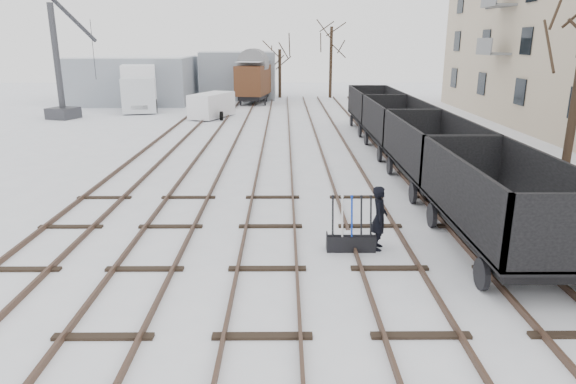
# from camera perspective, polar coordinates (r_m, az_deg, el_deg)

# --- Properties ---
(ground) EXTENTS (120.00, 120.00, 0.00)m
(ground) POSITION_cam_1_polar(r_m,az_deg,el_deg) (12.71, -2.31, -8.63)
(ground) COLOR white
(ground) RESTS_ON ground
(tracks) EXTENTS (13.90, 52.00, 0.16)m
(tracks) POSITION_cam_1_polar(r_m,az_deg,el_deg) (25.74, -1.35, 4.50)
(tracks) COLOR black
(tracks) RESTS_ON ground
(shed_left) EXTENTS (10.00, 8.00, 4.10)m
(shed_left) POSITION_cam_1_polar(r_m,az_deg,el_deg) (49.48, -16.52, 11.87)
(shed_left) COLOR gray
(shed_left) RESTS_ON ground
(shed_right) EXTENTS (7.00, 6.00, 4.50)m
(shed_right) POSITION_cam_1_polar(r_m,az_deg,el_deg) (51.80, -5.45, 12.85)
(shed_right) COLOR gray
(shed_right) RESTS_ON ground
(ground_frame) EXTENTS (1.30, 0.43, 1.49)m
(ground_frame) POSITION_cam_1_polar(r_m,az_deg,el_deg) (13.83, 6.99, -5.33)
(ground_frame) COLOR black
(ground_frame) RESTS_ON ground
(worker) EXTENTS (0.54, 0.71, 1.74)m
(worker) POSITION_cam_1_polar(r_m,az_deg,el_deg) (13.83, 10.11, -2.86)
(worker) COLOR black
(worker) RESTS_ON ground
(freight_wagon_a) EXTENTS (2.53, 6.32, 2.58)m
(freight_wagon_a) POSITION_cam_1_polar(r_m,az_deg,el_deg) (14.36, 22.49, -2.69)
(freight_wagon_a) COLOR black
(freight_wagon_a) RESTS_ON ground
(freight_wagon_b) EXTENTS (2.53, 6.32, 2.58)m
(freight_wagon_b) POSITION_cam_1_polar(r_m,az_deg,el_deg) (20.17, 15.67, 3.21)
(freight_wagon_b) COLOR black
(freight_wagon_b) RESTS_ON ground
(freight_wagon_c) EXTENTS (2.53, 6.32, 2.58)m
(freight_wagon_c) POSITION_cam_1_polar(r_m,az_deg,el_deg) (26.26, 11.93, 6.42)
(freight_wagon_c) COLOR black
(freight_wagon_c) RESTS_ON ground
(freight_wagon_d) EXTENTS (2.53, 6.32, 2.58)m
(freight_wagon_d) POSITION_cam_1_polar(r_m,az_deg,el_deg) (32.47, 9.58, 8.39)
(freight_wagon_d) COLOR black
(freight_wagon_d) RESTS_ON ground
(box_van_wagon) EXTENTS (3.36, 5.24, 3.72)m
(box_van_wagon) POSITION_cam_1_polar(r_m,az_deg,el_deg) (46.85, -3.86, 12.42)
(box_van_wagon) COLOR black
(box_van_wagon) RESTS_ON ground
(lorry) EXTENTS (3.78, 8.21, 3.58)m
(lorry) POSITION_cam_1_polar(r_m,az_deg,el_deg) (44.48, -16.19, 11.20)
(lorry) COLOR black
(lorry) RESTS_ON ground
(panel_van) EXTENTS (3.12, 4.41, 1.79)m
(panel_van) POSITION_cam_1_polar(r_m,az_deg,el_deg) (38.24, -8.46, 9.53)
(panel_van) COLOR white
(panel_van) RESTS_ON ground
(crane) EXTENTS (2.29, 5.35, 8.97)m
(crane) POSITION_cam_1_polar(r_m,az_deg,el_deg) (40.89, -23.90, 10.79)
(crane) COLOR #323338
(crane) RESTS_ON ground
(tree_near) EXTENTS (0.30, 0.30, 6.52)m
(tree_near) POSITION_cam_1_polar(r_m,az_deg,el_deg) (20.40, 29.25, 8.39)
(tree_near) COLOR black
(tree_near) RESTS_ON ground
(tree_far_left) EXTENTS (0.30, 0.30, 4.66)m
(tree_far_left) POSITION_cam_1_polar(r_m,az_deg,el_deg) (51.87, -0.92, 13.01)
(tree_far_left) COLOR black
(tree_far_left) RESTS_ON ground
(tree_far_right) EXTENTS (0.30, 0.30, 6.76)m
(tree_far_right) POSITION_cam_1_polar(r_m,az_deg,el_deg) (51.93, 4.78, 14.13)
(tree_far_right) COLOR black
(tree_far_right) RESTS_ON ground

